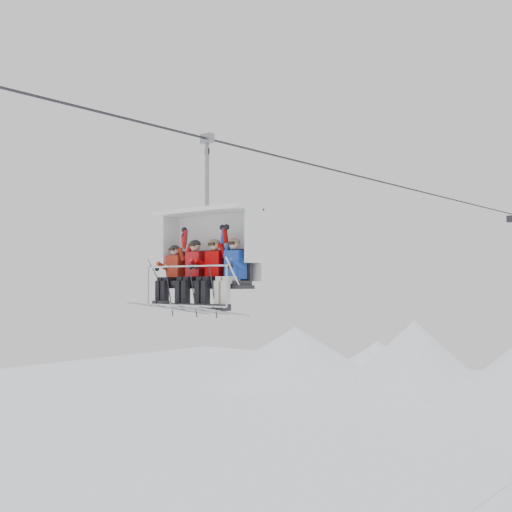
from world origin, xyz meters
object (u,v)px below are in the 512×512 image
Objects in this scene: skier_far_left at (172,273)px; skier_center_right at (212,270)px; chairlift_carrier at (211,249)px; skier_far_right at (232,270)px; skier_center_left at (193,271)px.

skier_center_right reaches higher than skier_far_left.
skier_far_right is at bearing -18.36° from chairlift_carrier.
skier_center_left is 1.22m from skier_far_right.
skier_center_right is (1.31, 0.01, 0.04)m from skier_far_left.
skier_far_right reaches higher than skier_far_left.
chairlift_carrier is at bearing 47.90° from skier_center_left.
chairlift_carrier is 0.69m from skier_center_right.
skier_center_right is 1.00× the size of skier_far_right.
chairlift_carrier is 1.11m from skier_far_right.
skier_center_right is at bearing -42.12° from chairlift_carrier.
skier_center_right and skier_far_right have the same top height.
skier_far_right is (0.59, -0.00, -0.00)m from skier_center_right.
chairlift_carrier is 2.36× the size of skier_far_left.
skier_far_left is 0.99× the size of skier_center_left.
skier_far_right is at bearing -0.04° from skier_center_left.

